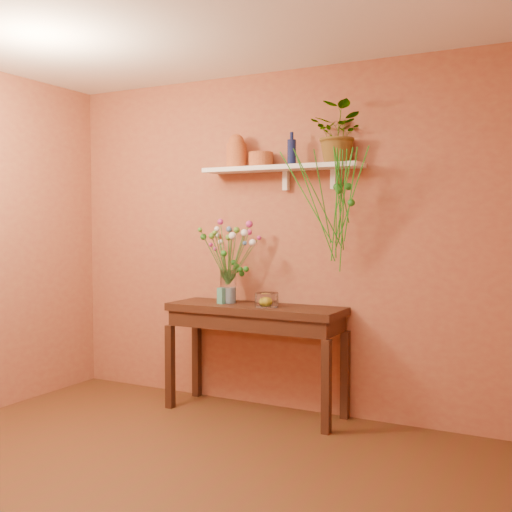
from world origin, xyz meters
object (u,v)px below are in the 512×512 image
object	(u,v)px
blue_bottle	(292,152)
spider_plant	(340,134)
sideboard	(255,321)
terracotta_jug	(236,152)
bouquet	(233,243)
glass_vase	(228,289)
glass_bowl	(267,300)

from	to	relation	value
blue_bottle	spider_plant	xyz separation A→B (m)	(0.37, 0.05, 0.12)
sideboard	blue_bottle	xyz separation A→B (m)	(0.26, 0.10, 1.31)
terracotta_jug	bouquet	bearing A→B (deg)	-86.77
sideboard	glass_vase	distance (m)	0.34
glass_vase	bouquet	distance (m)	0.37
terracotta_jug	spider_plant	bearing A→B (deg)	1.94
terracotta_jug	blue_bottle	size ratio (longest dim) A/B	1.08
blue_bottle	bouquet	size ratio (longest dim) A/B	0.44
glass_vase	bouquet	xyz separation A→B (m)	(0.02, 0.03, 0.37)
blue_bottle	glass_bowl	xyz separation A→B (m)	(-0.14, -0.15, -1.14)
blue_bottle	spider_plant	bearing A→B (deg)	7.22
terracotta_jug	glass_bowl	size ratio (longest dim) A/B	1.50
sideboard	glass_bowl	bearing A→B (deg)	-22.13
blue_bottle	bouquet	distance (m)	0.86
terracotta_jug	spider_plant	size ratio (longest dim) A/B	0.61
glass_vase	glass_bowl	bearing A→B (deg)	-9.48
glass_vase	bouquet	world-z (taller)	bouquet
blue_bottle	spider_plant	distance (m)	0.39
sideboard	blue_bottle	distance (m)	1.34
spider_plant	bouquet	xyz separation A→B (m)	(-0.86, -0.10, -0.83)
glass_vase	glass_bowl	world-z (taller)	glass_vase
glass_vase	glass_bowl	xyz separation A→B (m)	(0.38, -0.06, -0.06)
spider_plant	glass_bowl	xyz separation A→B (m)	(-0.51, -0.20, -1.26)
glass_bowl	spider_plant	bearing A→B (deg)	21.18
blue_bottle	spider_plant	world-z (taller)	spider_plant
blue_bottle	glass_bowl	distance (m)	1.15
bouquet	glass_vase	bearing A→B (deg)	-126.42
bouquet	glass_bowl	world-z (taller)	bouquet
sideboard	glass_bowl	distance (m)	0.22
glass_bowl	terracotta_jug	bearing A→B (deg)	154.90
spider_plant	blue_bottle	bearing A→B (deg)	-172.78
terracotta_jug	glass_vase	distance (m)	1.10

